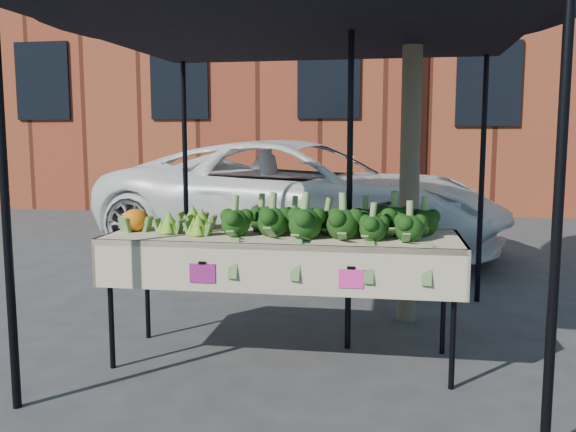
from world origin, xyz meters
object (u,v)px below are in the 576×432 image
(canopy, at_px, (303,163))
(street_tree, at_px, (413,35))
(table, at_px, (283,298))
(vehicle, at_px, (301,47))

(canopy, bearing_deg, street_tree, 42.61)
(table, distance_m, canopy, 1.02)
(street_tree, bearing_deg, canopy, -137.39)
(table, bearing_deg, canopy, 80.02)
(canopy, distance_m, street_tree, 1.47)
(table, relative_size, street_tree, 0.51)
(table, xyz_separation_m, street_tree, (0.86, 1.14, 1.93))
(table, distance_m, street_tree, 2.40)
(table, bearing_deg, street_tree, 53.16)
(table, bearing_deg, vehicle, 97.62)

